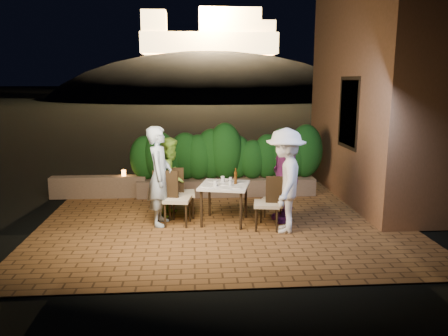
{
  "coord_description": "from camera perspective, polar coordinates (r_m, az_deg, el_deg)",
  "views": [
    {
      "loc": [
        -0.58,
        -7.78,
        2.7
      ],
      "look_at": [
        0.0,
        0.35,
        1.05
      ],
      "focal_mm": 35.0,
      "sensor_mm": 36.0,
      "label": 1
    }
  ],
  "objects": [
    {
      "name": "hedge",
      "position": [
        10.26,
        0.34,
        1.61
      ],
      "size": [
        4.0,
        0.7,
        1.1
      ],
      "primitive_type": null,
      "color": "#134213",
      "rests_on": "planter"
    },
    {
      "name": "glass_nw",
      "position": [
        8.13,
        -1.15,
        -2.02
      ],
      "size": [
        0.07,
        0.07,
        0.12
      ],
      "primitive_type": "cylinder",
      "color": "silver",
      "rests_on": "dining_table"
    },
    {
      "name": "glass_sw",
      "position": [
        8.46,
        -0.17,
        -1.47
      ],
      "size": [
        0.07,
        0.07,
        0.12
      ],
      "primitive_type": "cylinder",
      "color": "silver",
      "rests_on": "dining_table"
    },
    {
      "name": "planter",
      "position": [
        10.42,
        0.34,
        -2.46
      ],
      "size": [
        4.2,
        0.55,
        0.4
      ],
      "primitive_type": "cube",
      "color": "brown",
      "rests_on": "ground"
    },
    {
      "name": "diner_blue",
      "position": [
        8.24,
        -8.42,
        -1.05
      ],
      "size": [
        0.51,
        0.72,
        1.87
      ],
      "primitive_type": "imported",
      "rotation": [
        0.0,
        0.0,
        1.48
      ],
      "color": "#A8C1D8",
      "rests_on": "ground"
    },
    {
      "name": "chair_right_front",
      "position": [
        8.04,
        5.6,
        -4.54
      ],
      "size": [
        0.53,
        0.53,
        0.99
      ],
      "primitive_type": null,
      "rotation": [
        0.0,
        0.0,
        2.98
      ],
      "color": "black",
      "rests_on": "ground"
    },
    {
      "name": "plate_se",
      "position": [
        8.46,
        2.0,
        -1.87
      ],
      "size": [
        0.21,
        0.21,
        0.01
      ],
      "primitive_type": "cylinder",
      "color": "white",
      "rests_on": "dining_table"
    },
    {
      "name": "glass_ne",
      "position": [
        8.18,
        0.82,
        -2.0
      ],
      "size": [
        0.06,
        0.06,
        0.1
      ],
      "primitive_type": "cylinder",
      "color": "silver",
      "rests_on": "dining_table"
    },
    {
      "name": "window_frame",
      "position": [
        9.91,
        16.06,
        6.94
      ],
      "size": [
        0.06,
        1.15,
        1.55
      ],
      "primitive_type": "cube",
      "color": "black",
      "rests_on": "building_wall"
    },
    {
      "name": "hill",
      "position": [
        68.16,
        -1.89,
        5.76
      ],
      "size": [
        52.0,
        40.0,
        22.0
      ],
      "primitive_type": "ellipsoid",
      "color": "black",
      "rests_on": "ground"
    },
    {
      "name": "parapet_lamp",
      "position": [
        10.43,
        -12.97,
        -0.65
      ],
      "size": [
        0.1,
        0.1,
        0.14
      ],
      "primitive_type": "cylinder",
      "color": "orange",
      "rests_on": "parapet"
    },
    {
      "name": "parapet",
      "position": [
        10.61,
        -16.05,
        -2.38
      ],
      "size": [
        2.2,
        0.3,
        0.5
      ],
      "primitive_type": "cube",
      "color": "brown",
      "rests_on": "ground"
    },
    {
      "name": "terrace_floor",
      "position": [
        8.75,
        -0.07,
        -7.05
      ],
      "size": [
        7.0,
        6.0,
        0.15
      ],
      "primitive_type": "cube",
      "color": "brown",
      "rests_on": "ground"
    },
    {
      "name": "diner_purple",
      "position": [
        8.45,
        7.94,
        -1.01
      ],
      "size": [
        0.6,
        1.11,
        1.79
      ],
      "primitive_type": "imported",
      "rotation": [
        0.0,
        0.0,
        -1.41
      ],
      "color": "#77276F",
      "rests_on": "ground"
    },
    {
      "name": "plate_nw",
      "position": [
        8.14,
        -2.29,
        -2.38
      ],
      "size": [
        0.23,
        0.23,
        0.01
      ],
      "primitive_type": "cylinder",
      "color": "white",
      "rests_on": "dining_table"
    },
    {
      "name": "chair_left_back",
      "position": [
        8.74,
        -5.39,
        -3.19
      ],
      "size": [
        0.48,
        0.48,
        1.0
      ],
      "primitive_type": null,
      "rotation": [
        0.0,
        0.0,
        0.03
      ],
      "color": "black",
      "rests_on": "ground"
    },
    {
      "name": "building_wall",
      "position": [
        10.64,
        19.34,
        9.72
      ],
      "size": [
        1.6,
        5.0,
        5.0
      ],
      "primitive_type": "cube",
      "color": "#9D653E",
      "rests_on": "ground"
    },
    {
      "name": "beer_bottle",
      "position": [
        8.3,
        1.52,
        -1.05
      ],
      "size": [
        0.06,
        0.06,
        0.31
      ],
      "primitive_type": null,
      "color": "#46270B",
      "rests_on": "dining_table"
    },
    {
      "name": "bowl",
      "position": [
        8.56,
        0.21,
        -1.61
      ],
      "size": [
        0.21,
        0.21,
        0.04
      ],
      "primitive_type": "imported",
      "rotation": [
        0.0,
        0.0,
        -0.6
      ],
      "color": "white",
      "rests_on": "dining_table"
    },
    {
      "name": "plate_ne",
      "position": [
        8.06,
        1.53,
        -2.52
      ],
      "size": [
        0.23,
        0.23,
        0.01
      ],
      "primitive_type": "cylinder",
      "color": "white",
      "rests_on": "dining_table"
    },
    {
      "name": "plate_front",
      "position": [
        7.97,
        0.29,
        -2.68
      ],
      "size": [
        0.21,
        0.21,
        0.01
      ],
      "primitive_type": "cylinder",
      "color": "white",
      "rests_on": "dining_table"
    },
    {
      "name": "ground",
      "position": [
        8.26,
        0.17,
        -7.78
      ],
      "size": [
        400.0,
        400.0,
        0.0
      ],
      "primitive_type": "plane",
      "color": "black",
      "rests_on": "ground"
    },
    {
      "name": "window_pane",
      "position": [
        9.91,
        16.12,
        6.94
      ],
      "size": [
        0.08,
        1.0,
        1.4
      ],
      "primitive_type": "cube",
      "color": "black",
      "rests_on": "building_wall"
    },
    {
      "name": "chair_left_front",
      "position": [
        8.27,
        -6.12,
        -3.92
      ],
      "size": [
        0.55,
        0.55,
        1.04
      ],
      "primitive_type": null,
      "rotation": [
        0.0,
        0.0,
        -0.16
      ],
      "color": "black",
      "rests_on": "ground"
    },
    {
      "name": "diner_white",
      "position": [
        7.86,
        7.98,
        -1.64
      ],
      "size": [
        0.96,
        1.34,
        1.88
      ],
      "primitive_type": "imported",
      "rotation": [
        0.0,
        0.0,
        -1.8
      ],
      "color": "white",
      "rests_on": "ground"
    },
    {
      "name": "dining_table",
      "position": [
        8.39,
        0.05,
        -4.66
      ],
      "size": [
        1.08,
        1.08,
        0.75
      ],
      "primitive_type": null,
      "rotation": [
        0.0,
        0.0,
        -0.24
      ],
      "color": "white",
      "rests_on": "ground"
    },
    {
      "name": "fortress",
      "position": [
        68.28,
        -1.97,
        17.96
      ],
      "size": [
        26.0,
        8.0,
        8.0
      ],
      "primitive_type": null,
      "color": "#FFCC7A",
      "rests_on": "hill"
    },
    {
      "name": "plate_sw",
      "position": [
        8.55,
        -1.48,
        -1.71
      ],
      "size": [
        0.22,
        0.22,
        0.01
      ],
      "primitive_type": "cylinder",
      "color": "white",
      "rests_on": "dining_table"
    },
    {
      "name": "diner_green",
      "position": [
        8.84,
        -6.94,
        -1.12
      ],
      "size": [
        0.78,
        0.9,
        1.58
      ],
      "primitive_type": "imported",
      "rotation": [
        0.0,
        0.0,
        1.31
      ],
      "color": "#8CC93E",
      "rests_on": "ground"
    },
    {
      "name": "chair_right_back",
      "position": [
        8.5,
        6.17,
        -4.19
      ],
      "size": [
        0.51,
        0.51,
        0.84
      ],
      "primitive_type": null,
      "rotation": [
        0.0,
        0.0,
        2.74
      ],
      "color": "black",
      "rests_on": "ground"
    },
    {
      "name": "glass_se",
      "position": [
        8.44,
        0.87,
        -1.56
      ],
      "size": [
        0.06,
        0.06,
        0.11
      ],
      "primitive_type": "cylinder",
      "color": "silver",
      "rests_on": "dining_table"
    },
    {
      "name": "plate_centre",
      "position": [
        8.28,
        0.05,
        -2.14
      ],
      "size": [
        0.22,
        0.22,
        0.01
      ],
      "primitive_type": "cylinder",
      "color": "white",
      "rests_on": "dining_table"
    }
  ]
}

